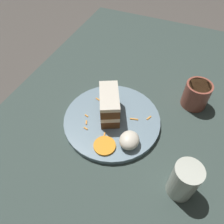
{
  "coord_description": "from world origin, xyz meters",
  "views": [
    {
      "loc": [
        -0.46,
        -0.14,
        0.59
      ],
      "look_at": [
        -0.06,
        0.03,
        0.08
      ],
      "focal_mm": 35.0,
      "sensor_mm": 36.0,
      "label": 1
    }
  ],
  "objects_px": {
    "cream_dollop": "(129,140)",
    "orange_garnish": "(105,146)",
    "drinking_glass": "(183,182)",
    "cake_slice": "(109,105)",
    "coffee_mug": "(197,94)",
    "plate": "(112,120)"
  },
  "relations": [
    {
      "from": "orange_garnish",
      "to": "cream_dollop",
      "type": "bearing_deg",
      "value": -59.84
    },
    {
      "from": "cake_slice",
      "to": "drinking_glass",
      "type": "height_order",
      "value": "drinking_glass"
    },
    {
      "from": "drinking_glass",
      "to": "orange_garnish",
      "type": "bearing_deg",
      "value": 81.79
    },
    {
      "from": "cream_dollop",
      "to": "coffee_mug",
      "type": "height_order",
      "value": "coffee_mug"
    },
    {
      "from": "drinking_glass",
      "to": "cream_dollop",
      "type": "bearing_deg",
      "value": 67.36
    },
    {
      "from": "plate",
      "to": "cake_slice",
      "type": "relative_size",
      "value": 2.31
    },
    {
      "from": "cake_slice",
      "to": "cream_dollop",
      "type": "bearing_deg",
      "value": -66.26
    },
    {
      "from": "drinking_glass",
      "to": "coffee_mug",
      "type": "height_order",
      "value": "drinking_glass"
    },
    {
      "from": "plate",
      "to": "coffee_mug",
      "type": "relative_size",
      "value": 3.46
    },
    {
      "from": "cream_dollop",
      "to": "orange_garnish",
      "type": "bearing_deg",
      "value": 120.16
    },
    {
      "from": "cake_slice",
      "to": "coffee_mug",
      "type": "distance_m",
      "value": 0.3
    },
    {
      "from": "cake_slice",
      "to": "coffee_mug",
      "type": "bearing_deg",
      "value": 8.61
    },
    {
      "from": "plate",
      "to": "orange_garnish",
      "type": "bearing_deg",
      "value": -168.36
    },
    {
      "from": "cake_slice",
      "to": "orange_garnish",
      "type": "bearing_deg",
      "value": -99.29
    },
    {
      "from": "coffee_mug",
      "to": "drinking_glass",
      "type": "bearing_deg",
      "value": -176.43
    },
    {
      "from": "drinking_glass",
      "to": "coffee_mug",
      "type": "distance_m",
      "value": 0.32
    },
    {
      "from": "drinking_glass",
      "to": "cake_slice",
      "type": "bearing_deg",
      "value": 60.19
    },
    {
      "from": "cake_slice",
      "to": "orange_garnish",
      "type": "xyz_separation_m",
      "value": [
        -0.12,
        -0.04,
        -0.04
      ]
    },
    {
      "from": "orange_garnish",
      "to": "coffee_mug",
      "type": "distance_m",
      "value": 0.35
    },
    {
      "from": "cream_dollop",
      "to": "drinking_glass",
      "type": "bearing_deg",
      "value": -112.64
    },
    {
      "from": "plate",
      "to": "coffee_mug",
      "type": "xyz_separation_m",
      "value": [
        0.18,
        -0.23,
        0.04
      ]
    },
    {
      "from": "cake_slice",
      "to": "coffee_mug",
      "type": "relative_size",
      "value": 1.5
    }
  ]
}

